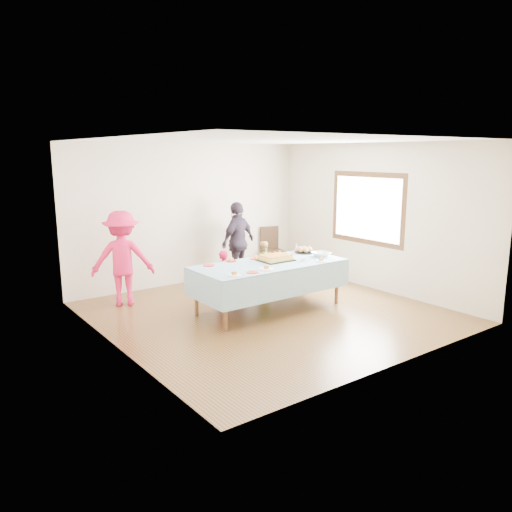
{
  "coord_description": "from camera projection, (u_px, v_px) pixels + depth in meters",
  "views": [
    {
      "loc": [
        -4.71,
        -6.03,
        2.51
      ],
      "look_at": [
        -0.03,
        0.3,
        0.88
      ],
      "focal_mm": 35.0,
      "sensor_mm": 36.0,
      "label": 1
    }
  ],
  "objects": [
    {
      "name": "plate_white_left",
      "position": [
        234.0,
        275.0,
        7.2
      ],
      "size": [
        0.19,
        0.19,
        0.01
      ],
      "primitive_type": "cylinder",
      "color": "white",
      "rests_on": "party_table"
    },
    {
      "name": "party_hat",
      "position": [
        296.0,
        247.0,
        8.92
      ],
      "size": [
        0.09,
        0.09,
        0.16
      ],
      "primitive_type": "cone",
      "color": "silver",
      "rests_on": "party_table"
    },
    {
      "name": "plate_red_far_a",
      "position": [
        209.0,
        265.0,
        7.82
      ],
      "size": [
        0.18,
        0.18,
        0.01
      ],
      "primitive_type": "cylinder",
      "color": "red",
      "rests_on": "party_table"
    },
    {
      "name": "plate_white_right",
      "position": [
        321.0,
        261.0,
        8.14
      ],
      "size": [
        0.2,
        0.2,
        0.01
      ],
      "primitive_type": "cylinder",
      "color": "white",
      "rests_on": "party_table"
    },
    {
      "name": "adult_left",
      "position": [
        122.0,
        259.0,
        8.28
      ],
      "size": [
        1.18,
        0.95,
        1.59
      ],
      "primitive_type": "imported",
      "rotation": [
        0.0,
        0.0,
        2.73
      ],
      "color": "#E21C54",
      "rests_on": "ground"
    },
    {
      "name": "plate_red_far_c",
      "position": [
        256.0,
        259.0,
        8.31
      ],
      "size": [
        0.2,
        0.2,
        0.01
      ],
      "primitive_type": "cylinder",
      "color": "red",
      "rests_on": "party_table"
    },
    {
      "name": "punch_bowl",
      "position": [
        321.0,
        254.0,
        8.51
      ],
      "size": [
        0.31,
        0.31,
        0.08
      ],
      "primitive_type": "imported",
      "color": "silver",
      "rests_on": "party_table"
    },
    {
      "name": "plate_red_near",
      "position": [
        253.0,
        272.0,
        7.36
      ],
      "size": [
        0.18,
        0.18,
        0.01
      ],
      "primitive_type": "cylinder",
      "color": "red",
      "rests_on": "party_table"
    },
    {
      "name": "party_table",
      "position": [
        269.0,
        266.0,
        8.03
      ],
      "size": [
        2.5,
        1.1,
        0.78
      ],
      "color": "#54301C",
      "rests_on": "ground"
    },
    {
      "name": "toddler_left",
      "position": [
        223.0,
        277.0,
        8.45
      ],
      "size": [
        0.35,
        0.25,
        0.92
      ],
      "primitive_type": "imported",
      "rotation": [
        0.0,
        0.0,
        3.23
      ],
      "color": "#C7183E",
      "rests_on": "ground"
    },
    {
      "name": "birthday_cake",
      "position": [
        276.0,
        258.0,
        8.17
      ],
      "size": [
        0.54,
        0.42,
        0.1
      ],
      "color": "black",
      "rests_on": "party_table"
    },
    {
      "name": "dining_chair",
      "position": [
        271.0,
        247.0,
        10.76
      ],
      "size": [
        0.51,
        0.51,
        0.96
      ],
      "rotation": [
        0.0,
        0.0,
        -0.25
      ],
      "color": "black",
      "rests_on": "ground"
    },
    {
      "name": "toddler_mid",
      "position": [
        265.0,
        272.0,
        9.11
      ],
      "size": [
        0.42,
        0.34,
        0.76
      ],
      "primitive_type": "imported",
      "rotation": [
        0.0,
        0.0,
        3.44
      ],
      "color": "#387426",
      "rests_on": "ground"
    },
    {
      "name": "ground",
      "position": [
        269.0,
        313.0,
        8.0
      ],
      "size": [
        5.0,
        5.0,
        0.0
      ],
      "primitive_type": "plane",
      "color": "#4C2C15",
      "rests_on": "ground"
    },
    {
      "name": "plate_white_mid",
      "position": [
        266.0,
        269.0,
        7.57
      ],
      "size": [
        0.24,
        0.24,
        0.01
      ],
      "primitive_type": "cylinder",
      "color": "white",
      "rests_on": "party_table"
    },
    {
      "name": "adult_right",
      "position": [
        238.0,
        242.0,
        9.83
      ],
      "size": [
        1.01,
        0.66,
        1.59
      ],
      "primitive_type": "imported",
      "rotation": [
        0.0,
        0.0,
        3.46
      ],
      "color": "#322837",
      "rests_on": "ground"
    },
    {
      "name": "plate_red_far_d",
      "position": [
        283.0,
        254.0,
        8.67
      ],
      "size": [
        0.18,
        0.18,
        0.01
      ],
      "primitive_type": "cylinder",
      "color": "red",
      "rests_on": "party_table"
    },
    {
      "name": "room_walls",
      "position": [
        272.0,
        202.0,
        7.68
      ],
      "size": [
        5.04,
        5.04,
        2.72
      ],
      "color": "beige",
      "rests_on": "ground"
    },
    {
      "name": "plate_red_far_b",
      "position": [
        231.0,
        261.0,
        8.12
      ],
      "size": [
        0.17,
        0.17,
        0.01
      ],
      "primitive_type": "cylinder",
      "color": "red",
      "rests_on": "party_table"
    },
    {
      "name": "fork_pile",
      "position": [
        304.0,
        259.0,
        8.16
      ],
      "size": [
        0.24,
        0.18,
        0.07
      ],
      "primitive_type": null,
      "color": "white",
      "rests_on": "party_table"
    },
    {
      "name": "toddler_right",
      "position": [
        263.0,
        264.0,
        9.46
      ],
      "size": [
        0.5,
        0.43,
        0.89
      ],
      "primitive_type": "imported",
      "rotation": [
        0.0,
        0.0,
        2.9
      ],
      "color": "tan",
      "rests_on": "ground"
    },
    {
      "name": "rolls_tray",
      "position": [
        305.0,
        250.0,
        8.82
      ],
      "size": [
        0.36,
        0.36,
        0.11
      ],
      "color": "black",
      "rests_on": "party_table"
    }
  ]
}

